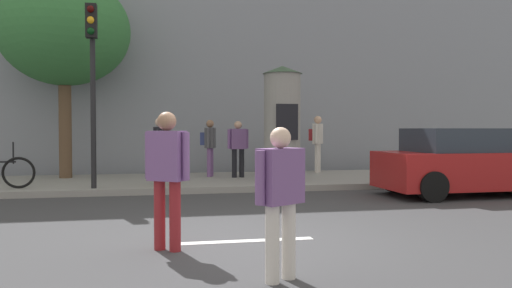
% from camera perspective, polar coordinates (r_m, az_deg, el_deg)
% --- Properties ---
extents(ground_plane, '(80.00, 80.00, 0.00)m').
position_cam_1_polar(ground_plane, '(6.88, -0.96, -10.93)').
color(ground_plane, '#38383A').
extents(sidewalk_curb, '(36.00, 4.00, 0.15)m').
position_cam_1_polar(sidewalk_curb, '(13.73, -6.24, -4.26)').
color(sidewalk_curb, gray).
rests_on(sidewalk_curb, ground_plane).
extents(lane_markings, '(25.80, 0.16, 0.01)m').
position_cam_1_polar(lane_markings, '(6.87, -0.96, -10.90)').
color(lane_markings, silver).
rests_on(lane_markings, ground_plane).
extents(building_backdrop, '(36.00, 5.00, 8.96)m').
position_cam_1_polar(building_backdrop, '(18.87, -7.66, 10.78)').
color(building_backdrop, gray).
rests_on(building_backdrop, ground_plane).
extents(traffic_light, '(0.24, 0.45, 4.13)m').
position_cam_1_polar(traffic_light, '(12.00, -18.07, 8.51)').
color(traffic_light, black).
rests_on(traffic_light, sidewalk_curb).
extents(poster_column, '(1.03, 1.03, 2.98)m').
position_cam_1_polar(poster_column, '(13.01, 3.00, 2.39)').
color(poster_column, gray).
rests_on(poster_column, sidewalk_curb).
extents(street_tree, '(3.55, 3.55, 5.57)m').
position_cam_1_polar(street_tree, '(15.08, -20.91, 11.86)').
color(street_tree, brown).
rests_on(street_tree, sidewalk_curb).
extents(pedestrian_tallest, '(0.56, 0.45, 1.52)m').
position_cam_1_polar(pedestrian_tallest, '(4.98, 2.82, -5.38)').
color(pedestrian_tallest, silver).
rests_on(pedestrian_tallest, ground_plane).
extents(pedestrian_with_backpack, '(0.53, 0.45, 1.72)m').
position_cam_1_polar(pedestrian_with_backpack, '(6.30, -10.04, -2.78)').
color(pedestrian_with_backpack, maroon).
rests_on(pedestrian_with_backpack, ground_plane).
extents(pedestrian_in_light_jacket, '(0.47, 0.56, 1.61)m').
position_cam_1_polar(pedestrian_in_light_jacket, '(14.38, -5.31, 0.12)').
color(pedestrian_in_light_jacket, '#724C84').
rests_on(pedestrian_in_light_jacket, sidewalk_curb).
extents(pedestrian_in_dark_shirt, '(0.60, 0.42, 1.57)m').
position_cam_1_polar(pedestrian_in_dark_shirt, '(14.03, -2.08, -0.00)').
color(pedestrian_in_dark_shirt, black).
rests_on(pedestrian_in_dark_shirt, sidewalk_curb).
extents(pedestrian_near_pole, '(0.43, 0.60, 1.62)m').
position_cam_1_polar(pedestrian_near_pole, '(12.15, -10.74, -0.15)').
color(pedestrian_near_pole, '#B78C33').
rests_on(pedestrian_near_pole, sidewalk_curb).
extents(pedestrian_in_red_top, '(0.52, 0.59, 1.75)m').
position_cam_1_polar(pedestrian_in_red_top, '(15.73, 6.94, 0.64)').
color(pedestrian_in_red_top, silver).
rests_on(pedestrian_in_red_top, sidewalk_curb).
extents(parked_car_dark, '(4.11, 1.90, 1.52)m').
position_cam_1_polar(parked_car_dark, '(12.36, 22.88, -2.00)').
color(parked_car_dark, maroon).
rests_on(parked_car_dark, ground_plane).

